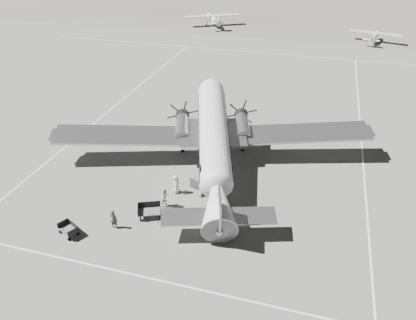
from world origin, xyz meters
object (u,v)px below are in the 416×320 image
at_px(baggage_cart_far, 68,230).
at_px(baggage_cart_near, 149,211).
at_px(light_plane_right, 375,37).
at_px(ground_crew, 114,219).
at_px(ramp_agent, 165,197).
at_px(dc3_airliner, 214,142).
at_px(light_plane_left, 213,20).
at_px(passenger, 176,184).

bearing_deg(baggage_cart_far, baggage_cart_near, 62.06).
xyz_separation_m(light_plane_right, baggage_cart_far, (-25.58, -64.42, -0.57)).
relative_size(light_plane_right, baggage_cart_near, 5.07).
distance_m(ground_crew, ramp_agent, 4.60).
bearing_deg(baggage_cart_far, dc3_airliner, 81.86).
distance_m(dc3_airliner, ground_crew, 11.71).
bearing_deg(dc3_airliner, light_plane_left, 87.91).
distance_m(light_plane_left, light_plane_right, 33.58).
bearing_deg(passenger, ground_crew, 132.53).
relative_size(baggage_cart_far, ramp_agent, 0.86).
height_order(dc3_airliner, baggage_cart_near, dc3_airliner).
height_order(light_plane_left, passenger, light_plane_left).
distance_m(dc3_airliner, light_plane_right, 55.31).
xyz_separation_m(ramp_agent, passenger, (0.18, 2.13, -0.06)).
distance_m(light_plane_left, baggage_cart_near, 66.56).
height_order(baggage_cart_far, ramp_agent, ramp_agent).
xyz_separation_m(baggage_cart_far, ground_crew, (2.97, 1.68, 0.36)).
xyz_separation_m(light_plane_right, ground_crew, (-22.61, -62.73, -0.21)).
bearing_deg(ground_crew, ramp_agent, -130.09).
distance_m(ground_crew, passenger, 6.49).
bearing_deg(light_plane_left, ground_crew, -110.40).
height_order(ground_crew, passenger, passenger).
bearing_deg(ground_crew, baggage_cart_near, -138.22).
bearing_deg(baggage_cart_near, ground_crew, -159.85).
xyz_separation_m(baggage_cart_near, baggage_cart_far, (-5.07, -3.68, -0.10)).
xyz_separation_m(light_plane_left, baggage_cart_near, (12.76, -65.32, -0.72)).
xyz_separation_m(light_plane_left, baggage_cart_far, (7.69, -68.99, -0.81)).
xyz_separation_m(baggage_cart_near, ramp_agent, (0.76, 1.61, 0.38)).
height_order(dc3_airliner, passenger, dc3_airliner).
bearing_deg(light_plane_right, light_plane_left, -173.99).
xyz_separation_m(dc3_airliner, baggage_cart_near, (-3.08, -8.29, -2.44)).
relative_size(dc3_airliner, baggage_cart_near, 16.17).
bearing_deg(light_plane_left, baggage_cart_near, -108.35).
height_order(dc3_airliner, ramp_agent, dc3_airliner).
bearing_deg(light_plane_right, passenger, -95.11).
distance_m(light_plane_right, ground_crew, 66.68).
height_order(ground_crew, ramp_agent, ramp_agent).
bearing_deg(baggage_cart_far, light_plane_right, 94.46).
bearing_deg(baggage_cart_near, baggage_cart_far, -167.37).
relative_size(baggage_cart_near, baggage_cart_far, 1.21).
relative_size(light_plane_right, ground_crew, 6.07).
xyz_separation_m(ground_crew, ramp_agent, (2.86, 3.61, 0.12)).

